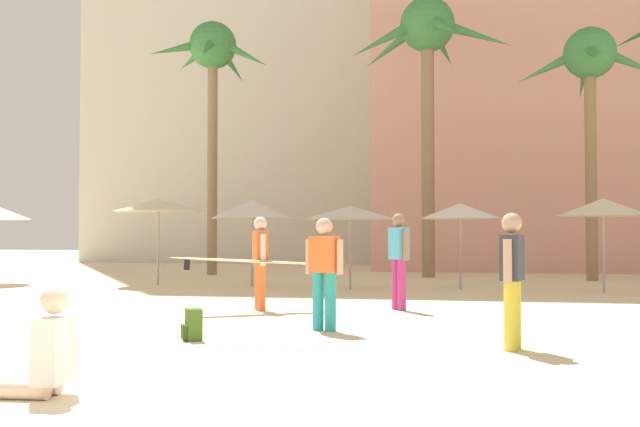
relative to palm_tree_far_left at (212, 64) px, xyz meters
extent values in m
plane|color=beige|center=(7.12, -19.00, -7.46)|extent=(120.00, 120.00, 0.00)
cube|color=#DB9989|center=(13.30, 7.59, -0.75)|extent=(16.17, 8.61, 13.42)
cylinder|color=#896B4C|center=(0.02, 0.00, -3.40)|extent=(0.35, 0.35, 8.12)
sphere|color=#387A3D|center=(0.02, 0.00, 0.66)|extent=(1.66, 1.66, 1.66)
cone|color=#387A3D|center=(1.24, -0.15, 0.22)|extent=(1.84, 0.58, 1.20)
cone|color=#387A3D|center=(0.32, 1.19, 0.20)|extent=(0.80, 1.83, 1.24)
cone|color=#387A3D|center=(-1.04, 0.78, 0.40)|extent=(1.74, 1.42, 0.86)
cone|color=#387A3D|center=(-1.13, -0.64, 0.41)|extent=(1.83, 1.24, 0.84)
cone|color=#387A3D|center=(0.25, -1.22, 0.24)|extent=(0.71, 1.86, 1.17)
cylinder|color=#896B4C|center=(7.56, -0.18, -3.28)|extent=(0.43, 0.43, 8.37)
sphere|color=#387A3D|center=(7.56, -0.18, 0.91)|extent=(1.81, 1.81, 1.81)
cone|color=#387A3D|center=(9.15, 0.13, 0.56)|extent=(2.49, 0.87, 1.09)
cone|color=#387A3D|center=(7.99, 1.37, 0.52)|extent=(1.04, 2.47, 1.16)
cone|color=#387A3D|center=(6.24, 0.66, 0.40)|extent=(2.23, 1.63, 1.37)
cone|color=#387A3D|center=(6.18, -0.82, 0.31)|extent=(2.29, 1.34, 1.55)
cone|color=#387A3D|center=(8.18, -1.61, 0.39)|extent=(1.32, 2.35, 1.41)
cylinder|color=#896B4C|center=(12.53, -1.02, -3.98)|extent=(0.35, 0.35, 6.96)
sphere|color=#387A3D|center=(12.53, -1.02, -0.50)|extent=(1.58, 1.58, 1.58)
cone|color=#387A3D|center=(13.79, -1.09, -0.93)|extent=(1.90, 0.46, 1.18)
cone|color=#387A3D|center=(12.52, 0.21, -0.99)|extent=(0.36, 1.84, 1.29)
cone|color=#387A3D|center=(11.26, -0.92, -0.90)|extent=(1.92, 0.48, 1.12)
cone|color=#387A3D|center=(12.43, -2.32, -0.83)|extent=(0.49, 1.96, 0.99)
cylinder|color=gray|center=(11.99, -6.10, -6.34)|extent=(0.06, 0.06, 2.25)
cone|color=beige|center=(11.99, -6.10, -5.42)|extent=(2.15, 2.15, 0.42)
cylinder|color=gray|center=(3.12, -5.47, -6.29)|extent=(0.06, 0.06, 2.35)
cone|color=beige|center=(3.12, -5.47, -5.37)|extent=(2.21, 2.21, 0.52)
cylinder|color=gray|center=(0.40, -5.42, -6.27)|extent=(0.06, 0.06, 2.38)
cone|color=beige|center=(0.40, -5.42, -5.25)|extent=(2.49, 2.49, 0.35)
cylinder|color=gray|center=(8.64, -5.56, -6.37)|extent=(0.06, 0.06, 2.19)
cone|color=white|center=(8.64, -5.56, -5.47)|extent=(2.06, 2.06, 0.40)
cylinder|color=gray|center=(5.90, -6.10, -6.40)|extent=(0.06, 0.06, 2.13)
cone|color=beige|center=(5.90, -6.10, -5.51)|extent=(2.44, 2.44, 0.36)
cube|color=white|center=(6.17, -15.64, -7.45)|extent=(1.89, 1.02, 0.01)
cube|color=#415F1C|center=(5.38, -15.58, -7.25)|extent=(0.31, 0.35, 0.42)
cube|color=#344C16|center=(5.28, -15.64, -7.33)|extent=(0.16, 0.21, 0.18)
cylinder|color=orange|center=(5.07, -11.51, -7.04)|extent=(0.22, 0.22, 0.84)
cylinder|color=orange|center=(5.16, -11.68, -7.04)|extent=(0.22, 0.22, 0.84)
cube|color=orange|center=(5.12, -11.59, -6.32)|extent=(0.38, 0.46, 0.60)
sphere|color=beige|center=(5.12, -11.59, -5.88)|extent=(0.32, 0.32, 0.24)
cylinder|color=beige|center=(5.00, -11.37, -6.35)|extent=(0.14, 0.14, 0.57)
cylinder|color=beige|center=(5.23, -11.82, -6.35)|extent=(0.14, 0.14, 0.57)
ellipsoid|color=beige|center=(5.12, -11.89, -6.56)|extent=(2.75, 1.81, 0.21)
ellipsoid|color=#BC4636|center=(5.12, -11.89, -6.56)|extent=(2.77, 1.83, 0.19)
cube|color=black|center=(4.07, -12.52, -6.61)|extent=(0.10, 0.07, 0.19)
cylinder|color=beige|center=(5.06, -19.02, -7.38)|extent=(0.77, 0.21, 0.16)
cylinder|color=beige|center=(5.05, -18.82, -7.38)|extent=(0.77, 0.21, 0.16)
cube|color=white|center=(5.43, -18.89, -7.06)|extent=(0.25, 0.41, 0.55)
sphere|color=beige|center=(5.43, -18.89, -6.65)|extent=(0.26, 0.26, 0.24)
cylinder|color=gold|center=(9.32, -15.60, -7.05)|extent=(0.20, 0.20, 0.82)
cylinder|color=gold|center=(9.37, -15.41, -7.05)|extent=(0.20, 0.20, 0.82)
cube|color=#333842|center=(9.34, -15.50, -6.37)|extent=(0.31, 0.44, 0.54)
sphere|color=tan|center=(9.34, -15.50, -5.96)|extent=(0.29, 0.29, 0.24)
cylinder|color=tan|center=(9.28, -15.74, -6.40)|extent=(0.12, 0.12, 0.52)
cylinder|color=tan|center=(9.41, -15.26, -6.40)|extent=(0.12, 0.12, 0.52)
cylinder|color=teal|center=(6.72, -14.18, -7.05)|extent=(0.20, 0.20, 0.83)
cylinder|color=teal|center=(6.91, -14.24, -7.05)|extent=(0.20, 0.20, 0.83)
cube|color=orange|center=(6.82, -14.21, -6.37)|extent=(0.45, 0.33, 0.52)
sphere|color=#D1A889|center=(6.82, -14.21, -5.97)|extent=(0.30, 0.30, 0.24)
cylinder|color=#D1A889|center=(6.58, -14.13, -6.41)|extent=(0.13, 0.13, 0.49)
cylinder|color=#D1A889|center=(7.06, -14.28, -6.41)|extent=(0.13, 0.13, 0.49)
cylinder|color=#B7337F|center=(7.65, -11.13, -7.00)|extent=(0.22, 0.22, 0.93)
cylinder|color=#B7337F|center=(7.53, -10.96, -7.00)|extent=(0.22, 0.22, 0.93)
cube|color=#4CB2DB|center=(7.59, -11.05, -6.24)|extent=(0.41, 0.45, 0.58)
sphere|color=#936B51|center=(7.59, -11.05, -5.82)|extent=(0.33, 0.33, 0.24)
cylinder|color=#936B51|center=(7.73, -11.25, -6.28)|extent=(0.14, 0.14, 0.55)
cylinder|color=#936B51|center=(7.45, -10.84, -6.28)|extent=(0.14, 0.14, 0.55)
camera|label=1|loc=(8.83, -24.48, -6.12)|focal=41.17mm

